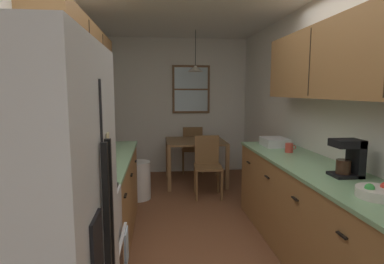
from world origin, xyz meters
TOP-DOWN VIEW (x-y plane):
  - ground_plane at (0.00, 1.00)m, footprint 12.00×12.00m
  - wall_left at (-1.35, 1.00)m, footprint 0.10×9.00m
  - wall_right at (1.35, 1.00)m, footprint 0.10×9.00m
  - wall_back at (0.00, 3.65)m, footprint 4.40×0.10m
  - microwave_over_range at (-1.11, -0.43)m, footprint 0.39×0.63m
  - counter_left at (-1.00, 0.86)m, footprint 0.64×1.97m
  - upper_cabinets_left at (-1.14, 0.81)m, footprint 0.33×2.05m
  - counter_right at (1.00, -0.02)m, footprint 0.64×3.26m
  - upper_cabinets_right at (1.14, -0.07)m, footprint 0.33×2.94m
  - dining_table at (0.22, 2.81)m, footprint 0.98×0.90m
  - dining_chair_near at (0.33, 2.15)m, footprint 0.42×0.42m
  - dining_chair_far at (0.25, 3.46)m, footprint 0.41×0.41m
  - pendant_light at (0.22, 2.81)m, footprint 0.25×0.25m
  - back_window at (0.23, 3.58)m, footprint 0.71×0.05m
  - trash_bin at (-0.70, 2.11)m, footprint 0.35×0.35m
  - storage_canister at (-1.00, 0.23)m, footprint 0.13×0.13m
  - dish_towel at (-0.64, -0.28)m, footprint 0.02×0.16m
  - coffee_maker at (1.08, -0.11)m, footprint 0.22×0.18m
  - mug_by_coffeemaker at (1.02, 0.86)m, footprint 0.12×0.09m
  - fruit_bowl at (0.97, -0.59)m, footprint 0.26×0.26m
  - dish_rack at (1.01, 1.26)m, footprint 0.28×0.34m

SIDE VIEW (x-z plane):
  - ground_plane at x=0.00m, z-range 0.00..0.00m
  - trash_bin at x=-0.70m, z-range 0.00..0.55m
  - counter_right at x=1.00m, z-range 0.00..0.90m
  - counter_left at x=-1.00m, z-range 0.00..0.90m
  - dish_towel at x=-0.64m, z-range 0.38..0.62m
  - dining_chair_near at x=0.33m, z-range 0.05..0.95m
  - dining_chair_far at x=0.25m, z-range 0.05..0.95m
  - dining_table at x=0.22m, z-range 0.27..1.01m
  - fruit_bowl at x=0.97m, z-range 0.89..0.98m
  - dish_rack at x=1.01m, z-range 0.90..1.00m
  - mug_by_coffeemaker at x=1.02m, z-range 0.90..1.00m
  - storage_canister at x=-1.00m, z-range 0.90..1.08m
  - coffee_maker at x=1.08m, z-range 0.91..1.20m
  - wall_left at x=-1.35m, z-range 0.00..2.55m
  - wall_right at x=1.35m, z-range 0.00..2.55m
  - wall_back at x=0.00m, z-range 0.00..2.55m
  - back_window at x=0.23m, z-range 1.15..2.05m
  - microwave_over_range at x=-1.11m, z-range 1.47..1.78m
  - upper_cabinets_right at x=1.14m, z-range 1.50..2.16m
  - upper_cabinets_left at x=-1.14m, z-range 1.49..2.20m
  - pendant_light at x=0.22m, z-range 1.61..2.27m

